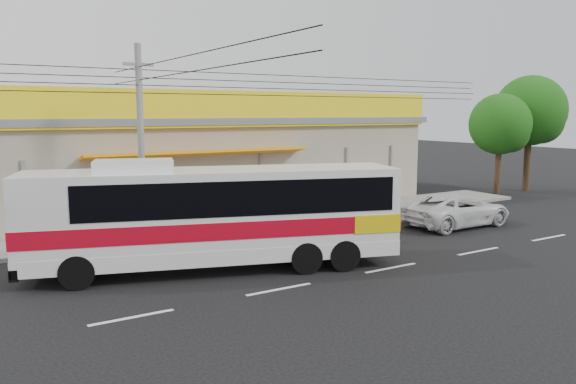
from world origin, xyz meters
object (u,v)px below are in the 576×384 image
Objects in this scene: coach_bus at (220,211)px; white_car at (456,210)px; utility_pole at (139,80)px; tree_far at (532,113)px; tree_near at (502,126)px; motorbike_red at (152,217)px.

white_car is (11.22, 0.84, -1.13)m from coach_bus.
utility_pole reaches higher than tree_far.
utility_pole reaches higher than white_car.
coach_bus is 24.23m from tree_far.
tree_far is at bearing 3.81° from utility_pole.
tree_far reaches higher than white_car.
tree_far is (12.08, 5.12, 4.01)m from white_car.
tree_near is (21.78, 1.77, -1.90)m from utility_pole.
coach_bus is 11.31m from white_car.
utility_pole reaches higher than motorbike_red.
utility_pole reaches higher than coach_bus.
coach_bus is 0.33× the size of utility_pole.
tree_far is (23.51, 0.08, 4.00)m from motorbike_red.
tree_near is at bearing -115.12° from motorbike_red.
tree_far is at bearing 32.36° from coach_bus.
tree_far is (2.52, -0.16, 0.75)m from tree_near.
coach_bus is at bearing 156.23° from motorbike_red.
tree_near reaches higher than white_car.
tree_near is (20.98, 0.23, 3.25)m from motorbike_red.
utility_pole is 24.39m from tree_far.
tree_near is at bearing -61.18° from white_car.
coach_bus is at bearing 94.22° from white_car.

